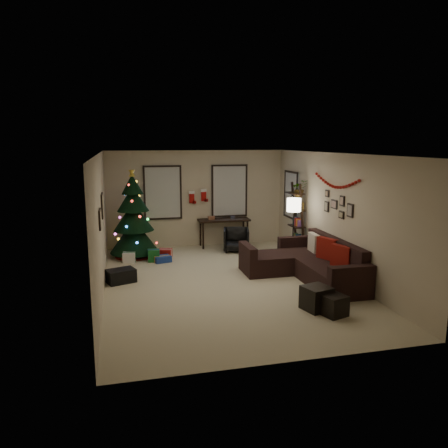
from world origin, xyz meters
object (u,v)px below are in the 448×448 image
Objects in this scene: sofa at (308,265)px; desk at (224,222)px; desk_chair at (236,240)px; bookshelf at (297,221)px; christmas_tree at (134,220)px.

desk is at bearing 108.56° from sofa.
sofa is 2.79m from desk_chair.
sofa is 1.91m from bookshelf.
sofa is at bearing -56.40° from desk_chair.
sofa is at bearing -105.12° from bookshelf.
christmas_tree is 2.78m from desk_chair.
desk is 2.27× the size of desk_chair.
sofa reaches higher than desk_chair.
desk_chair is at bearing -2.16° from christmas_tree.
christmas_tree is 4.21m from bookshelf.
christmas_tree is 0.82× the size of sofa.
desk_chair is 0.33× the size of bookshelf.
desk_chair is (0.19, -0.65, -0.37)m from desk.
desk_chair is at bearing -73.82° from desk.
bookshelf is at bearing -13.77° from christmas_tree.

